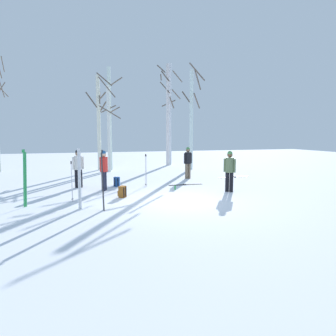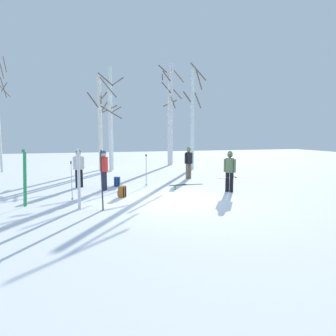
# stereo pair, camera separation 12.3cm
# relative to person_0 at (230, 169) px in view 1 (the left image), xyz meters

# --- Properties ---
(ground_plane) EXTENTS (60.00, 60.00, 0.00)m
(ground_plane) POSITION_rel_person_0_xyz_m (-2.70, -0.97, -0.98)
(ground_plane) COLOR white
(person_0) EXTENTS (0.38, 0.41, 1.72)m
(person_0) POSITION_rel_person_0_xyz_m (0.00, 0.00, 0.00)
(person_0) COLOR black
(person_0) RESTS_ON ground_plane
(person_1) EXTENTS (0.50, 0.34, 1.72)m
(person_1) POSITION_rel_person_0_xyz_m (-6.04, 2.83, 0.00)
(person_1) COLOR black
(person_1) RESTS_ON ground_plane
(person_2) EXTENTS (0.50, 0.34, 1.72)m
(person_2) POSITION_rel_person_0_xyz_m (-0.38, 3.94, 0.00)
(person_2) COLOR #72604C
(person_2) RESTS_ON ground_plane
(person_3) EXTENTS (0.34, 0.48, 1.72)m
(person_3) POSITION_rel_person_0_xyz_m (-4.99, 1.76, 0.00)
(person_3) COLOR #1E2338
(person_3) RESTS_ON ground_plane
(ski_pair_planted_0) EXTENTS (0.12, 0.13, 1.96)m
(ski_pair_planted_0) POSITION_rel_person_0_xyz_m (-5.97, -1.19, -0.01)
(ski_pair_planted_0) COLOR white
(ski_pair_planted_0) RESTS_ON ground_plane
(ski_pair_planted_1) EXTENTS (0.06, 0.25, 1.92)m
(ski_pair_planted_1) POSITION_rel_person_0_xyz_m (-5.27, -1.51, -0.03)
(ski_pair_planted_1) COLOR black
(ski_pair_planted_1) RESTS_ON ground_plane
(ski_pair_planted_2) EXTENTS (0.14, 0.20, 1.91)m
(ski_pair_planted_2) POSITION_rel_person_0_xyz_m (-7.70, -0.35, -0.03)
(ski_pair_planted_2) COLOR green
(ski_pair_planted_2) RESTS_ON ground_plane
(ski_pair_lying_0) EXTENTS (1.66, 0.20, 0.05)m
(ski_pair_lying_0) POSITION_rel_person_0_xyz_m (-1.17, 2.11, -0.97)
(ski_pair_lying_0) COLOR black
(ski_pair_lying_0) RESTS_ON ground_plane
(ski_pair_lying_1) EXTENTS (1.95, 0.39, 0.05)m
(ski_pair_lying_1) POSITION_rel_person_0_xyz_m (2.26, 3.66, -0.97)
(ski_pair_lying_1) COLOR black
(ski_pair_lying_1) RESTS_ON ground_plane
(ski_poles_0) EXTENTS (0.07, 0.24, 1.45)m
(ski_poles_0) POSITION_rel_person_0_xyz_m (-6.25, 0.09, -0.21)
(ski_poles_0) COLOR #B2B2BC
(ski_poles_0) RESTS_ON ground_plane
(ski_poles_1) EXTENTS (0.07, 0.24, 1.49)m
(ski_poles_1) POSITION_rel_person_0_xyz_m (-3.05, 2.32, -0.19)
(ski_poles_1) COLOR #B2B2BC
(ski_poles_1) RESTS_ON ground_plane
(backpack_0) EXTENTS (0.31, 0.33, 0.44)m
(backpack_0) POSITION_rel_person_0_xyz_m (-4.36, 2.61, -0.77)
(backpack_0) COLOR #1E4C99
(backpack_0) RESTS_ON ground_plane
(backpack_1) EXTENTS (0.35, 0.34, 0.44)m
(backpack_1) POSITION_rel_person_0_xyz_m (-4.44, 0.18, -0.77)
(backpack_1) COLOR #99591E
(backpack_1) RESTS_ON ground_plane
(water_bottle_0) EXTENTS (0.08, 0.08, 0.22)m
(water_bottle_0) POSITION_rel_person_0_xyz_m (-2.04, 1.04, -0.88)
(water_bottle_0) COLOR green
(water_bottle_0) RESTS_ON ground_plane
(birch_tree_1) EXTENTS (1.38, 1.37, 6.26)m
(birch_tree_1) POSITION_rel_person_0_xyz_m (-4.72, 9.36, 2.24)
(birch_tree_1) COLOR silver
(birch_tree_1) RESTS_ON ground_plane
(birch_tree_2) EXTENTS (1.36, 1.47, 5.89)m
(birch_tree_2) POSITION_rel_person_0_xyz_m (-4.16, 8.21, 1.89)
(birch_tree_2) COLOR silver
(birch_tree_2) RESTS_ON ground_plane
(birch_tree_3) EXTENTS (1.71, 1.72, 6.76)m
(birch_tree_3) POSITION_rel_person_0_xyz_m (-4.02, 9.06, 2.55)
(birch_tree_3) COLOR silver
(birch_tree_3) RESTS_ON ground_plane
(birch_tree_4) EXTENTS (1.48, 1.48, 7.67)m
(birch_tree_4) POSITION_rel_person_0_xyz_m (0.53, 10.93, 3.04)
(birch_tree_4) COLOR silver
(birch_tree_4) RESTS_ON ground_plane
(birch_tree_5) EXTENTS (1.74, 1.27, 7.80)m
(birch_tree_5) POSITION_rel_person_0_xyz_m (0.86, 11.30, 3.05)
(birch_tree_5) COLOR silver
(birch_tree_5) RESTS_ON ground_plane
(birch_tree_6) EXTENTS (1.36, 1.18, 6.94)m
(birch_tree_6) POSITION_rel_person_0_xyz_m (1.33, 7.89, 2.56)
(birch_tree_6) COLOR silver
(birch_tree_6) RESTS_ON ground_plane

